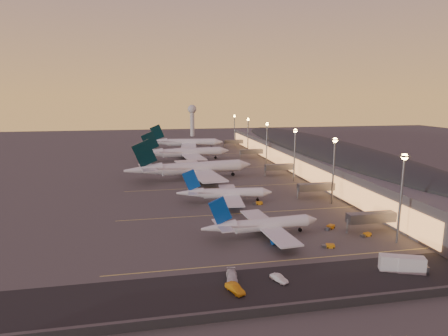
{
  "coord_description": "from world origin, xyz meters",
  "views": [
    {
      "loc": [
        -31.83,
        -129.82,
        41.38
      ],
      "look_at": [
        2.0,
        45.0,
        7.0
      ],
      "focal_mm": 30.0,
      "sensor_mm": 36.0,
      "label": 1
    }
  ],
  "objects_px": {
    "airliner_narrow_north": "(225,193)",
    "catering_truck_b": "(412,265)",
    "baggage_tug_a": "(329,246)",
    "airliner_wide_near": "(191,168)",
    "radar_tower": "(192,115)",
    "service_van_a": "(232,276)",
    "airliner_narrow_south": "(262,225)",
    "airliner_wide_far": "(185,142)",
    "catering_truck_a": "(394,264)",
    "service_van_b": "(235,288)",
    "airliner_wide_mid": "(184,153)",
    "baggage_tug_c": "(258,203)",
    "baggage_tug_d": "(330,227)",
    "service_van_c": "(279,278)",
    "baggage_tug_b": "(366,235)"
  },
  "relations": [
    {
      "from": "airliner_wide_near",
      "to": "baggage_tug_d",
      "type": "height_order",
      "value": "airliner_wide_near"
    },
    {
      "from": "airliner_wide_near",
      "to": "service_van_b",
      "type": "xyz_separation_m",
      "value": [
        -2.41,
        -112.95,
        -4.52
      ]
    },
    {
      "from": "service_van_c",
      "to": "airliner_wide_mid",
      "type": "bearing_deg",
      "value": 66.2
    },
    {
      "from": "airliner_wide_mid",
      "to": "service_van_c",
      "type": "bearing_deg",
      "value": -93.47
    },
    {
      "from": "airliner_wide_far",
      "to": "catering_truck_a",
      "type": "bearing_deg",
      "value": -75.71
    },
    {
      "from": "airliner_wide_near",
      "to": "airliner_narrow_north",
      "type": "bearing_deg",
      "value": -87.21
    },
    {
      "from": "radar_tower",
      "to": "catering_truck_b",
      "type": "bearing_deg",
      "value": -86.75
    },
    {
      "from": "airliner_wide_far",
      "to": "catering_truck_a",
      "type": "distance_m",
      "value": 223.47
    },
    {
      "from": "radar_tower",
      "to": "service_van_c",
      "type": "xyz_separation_m",
      "value": [
        -14.69,
        -315.22,
        -21.12
      ]
    },
    {
      "from": "baggage_tug_a",
      "to": "service_van_a",
      "type": "height_order",
      "value": "service_van_a"
    },
    {
      "from": "airliner_wide_mid",
      "to": "baggage_tug_c",
      "type": "xyz_separation_m",
      "value": [
        19.39,
        -106.55,
        -4.57
      ]
    },
    {
      "from": "airliner_wide_far",
      "to": "baggage_tug_c",
      "type": "relative_size",
      "value": 16.06
    },
    {
      "from": "airliner_narrow_south",
      "to": "baggage_tug_a",
      "type": "bearing_deg",
      "value": -42.53
    },
    {
      "from": "airliner_wide_mid",
      "to": "catering_truck_b",
      "type": "relative_size",
      "value": 8.44
    },
    {
      "from": "catering_truck_b",
      "to": "baggage_tug_d",
      "type": "bearing_deg",
      "value": 120.99
    },
    {
      "from": "baggage_tug_c",
      "to": "catering_truck_a",
      "type": "bearing_deg",
      "value": -72.05
    },
    {
      "from": "baggage_tug_c",
      "to": "catering_truck_b",
      "type": "height_order",
      "value": "catering_truck_b"
    },
    {
      "from": "airliner_wide_far",
      "to": "catering_truck_b",
      "type": "xyz_separation_m",
      "value": [
        34.51,
        -222.93,
        -3.25
      ]
    },
    {
      "from": "airliner_narrow_south",
      "to": "catering_truck_a",
      "type": "relative_size",
      "value": 5.17
    },
    {
      "from": "baggage_tug_b",
      "to": "catering_truck_a",
      "type": "distance_m",
      "value": 22.47
    },
    {
      "from": "baggage_tug_a",
      "to": "airliner_wide_near",
      "type": "bearing_deg",
      "value": 119.81
    },
    {
      "from": "airliner_narrow_north",
      "to": "catering_truck_b",
      "type": "distance_m",
      "value": 74.91
    },
    {
      "from": "airliner_wide_near",
      "to": "catering_truck_a",
      "type": "relative_size",
      "value": 9.14
    },
    {
      "from": "airliner_narrow_north",
      "to": "baggage_tug_c",
      "type": "bearing_deg",
      "value": -21.41
    },
    {
      "from": "airliner_wide_far",
      "to": "baggage_tug_c",
      "type": "xyz_separation_m",
      "value": [
        14.08,
        -161.34,
        -4.53
      ]
    },
    {
      "from": "baggage_tug_b",
      "to": "catering_truck_a",
      "type": "xyz_separation_m",
      "value": [
        -5.87,
        -21.65,
        1.31
      ]
    },
    {
      "from": "service_van_a",
      "to": "service_van_c",
      "type": "xyz_separation_m",
      "value": [
        10.33,
        -2.87,
        -0.12
      ]
    },
    {
      "from": "airliner_wide_mid",
      "to": "baggage_tug_b",
      "type": "relative_size",
      "value": 17.46
    },
    {
      "from": "airliner_narrow_south",
      "to": "service_van_c",
      "type": "xyz_separation_m",
      "value": [
        -4.16,
        -27.85,
        -2.66
      ]
    },
    {
      "from": "baggage_tug_c",
      "to": "service_van_b",
      "type": "height_order",
      "value": "service_van_b"
    },
    {
      "from": "baggage_tug_c",
      "to": "service_van_b",
      "type": "relative_size",
      "value": 0.71
    },
    {
      "from": "service_van_a",
      "to": "airliner_wide_mid",
      "type": "bearing_deg",
      "value": 96.99
    },
    {
      "from": "radar_tower",
      "to": "service_van_a",
      "type": "relative_size",
      "value": 5.4
    },
    {
      "from": "service_van_b",
      "to": "baggage_tug_c",
      "type": "bearing_deg",
      "value": 47.44
    },
    {
      "from": "airliner_narrow_south",
      "to": "service_van_b",
      "type": "bearing_deg",
      "value": -121.33
    },
    {
      "from": "radar_tower",
      "to": "catering_truck_b",
      "type": "xyz_separation_m",
      "value": [
        18.02,
        -316.91,
        -20.08
      ]
    },
    {
      "from": "airliner_wide_far",
      "to": "service_van_c",
      "type": "relative_size",
      "value": 13.33
    },
    {
      "from": "airliner_wide_far",
      "to": "catering_truck_b",
      "type": "bearing_deg",
      "value": -74.84
    },
    {
      "from": "catering_truck_b",
      "to": "service_van_c",
      "type": "distance_m",
      "value": 32.77
    },
    {
      "from": "airliner_wide_near",
      "to": "service_van_a",
      "type": "distance_m",
      "value": 107.46
    },
    {
      "from": "airliner_wide_near",
      "to": "radar_tower",
      "type": "height_order",
      "value": "radar_tower"
    },
    {
      "from": "airliner_wide_far",
      "to": "baggage_tug_c",
      "type": "distance_m",
      "value": 162.02
    },
    {
      "from": "airliner_narrow_north",
      "to": "service_van_b",
      "type": "xyz_separation_m",
      "value": [
        -11.24,
        -68.62,
        -2.62
      ]
    },
    {
      "from": "catering_truck_b",
      "to": "service_van_a",
      "type": "height_order",
      "value": "catering_truck_b"
    },
    {
      "from": "airliner_narrow_south",
      "to": "radar_tower",
      "type": "height_order",
      "value": "radar_tower"
    },
    {
      "from": "catering_truck_b",
      "to": "service_van_c",
      "type": "xyz_separation_m",
      "value": [
        -32.71,
        1.69,
        -1.04
      ]
    },
    {
      "from": "baggage_tug_b",
      "to": "catering_truck_a",
      "type": "height_order",
      "value": "catering_truck_a"
    },
    {
      "from": "baggage_tug_a",
      "to": "baggage_tug_d",
      "type": "distance_m",
      "value": 15.41
    },
    {
      "from": "airliner_wide_far",
      "to": "service_van_a",
      "type": "xyz_separation_m",
      "value": [
        -8.53,
        -218.37,
        -4.17
      ]
    },
    {
      "from": "airliner_narrow_north",
      "to": "radar_tower",
      "type": "height_order",
      "value": "radar_tower"
    }
  ]
}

